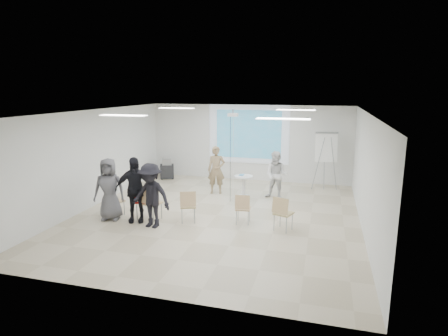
% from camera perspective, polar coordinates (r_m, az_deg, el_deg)
% --- Properties ---
extents(floor, '(8.00, 9.00, 0.10)m').
position_cam_1_polar(floor, '(11.04, -1.10, -7.46)').
color(floor, beige).
rests_on(floor, ground).
extents(ceiling, '(8.00, 9.00, 0.10)m').
position_cam_1_polar(ceiling, '(10.41, -1.17, 8.82)').
color(ceiling, white).
rests_on(ceiling, wall_back).
extents(wall_back, '(8.00, 0.10, 3.00)m').
position_cam_1_polar(wall_back, '(14.97, 3.78, 3.86)').
color(wall_back, silver).
rests_on(wall_back, floor).
extents(wall_left, '(0.10, 9.00, 3.00)m').
position_cam_1_polar(wall_left, '(12.36, -19.46, 1.42)').
color(wall_left, silver).
rests_on(wall_left, floor).
extents(wall_right, '(0.10, 9.00, 3.00)m').
position_cam_1_polar(wall_right, '(10.27, 21.11, -0.80)').
color(wall_right, silver).
rests_on(wall_right, floor).
extents(projection_halo, '(3.20, 0.01, 2.30)m').
position_cam_1_polar(projection_halo, '(14.86, 3.75, 5.16)').
color(projection_halo, silver).
rests_on(projection_halo, wall_back).
extents(projection_image, '(2.60, 0.01, 1.90)m').
position_cam_1_polar(projection_image, '(14.85, 3.74, 5.15)').
color(projection_image, teal).
rests_on(projection_image, wall_back).
extents(pedestal_table, '(0.63, 0.63, 0.78)m').
position_cam_1_polar(pedestal_table, '(12.66, 2.99, -2.62)').
color(pedestal_table, white).
rests_on(pedestal_table, floor).
extents(player_left, '(0.78, 0.61, 1.90)m').
position_cam_1_polar(player_left, '(13.04, -1.18, 0.18)').
color(player_left, '#9B825F').
rests_on(player_left, floor).
extents(player_right, '(0.95, 0.81, 1.77)m').
position_cam_1_polar(player_right, '(12.54, 8.02, -0.72)').
color(player_right, white).
rests_on(player_right, floor).
extents(controller_left, '(0.07, 0.14, 0.04)m').
position_cam_1_polar(controller_left, '(13.17, -0.13, 1.63)').
color(controller_left, silver).
rests_on(controller_left, player_left).
extents(controller_right, '(0.06, 0.13, 0.04)m').
position_cam_1_polar(controller_right, '(12.74, 7.40, 0.93)').
color(controller_right, silver).
rests_on(controller_right, player_right).
extents(chair_far_left, '(0.53, 0.55, 0.86)m').
position_cam_1_polar(chair_far_left, '(11.25, -16.51, -4.59)').
color(chair_far_left, tan).
rests_on(chair_far_left, floor).
extents(chair_left_mid, '(0.57, 0.60, 1.00)m').
position_cam_1_polar(chair_left_mid, '(10.80, -12.11, -4.62)').
color(chair_left_mid, tan).
rests_on(chair_left_mid, floor).
extents(chair_left_inner, '(0.55, 0.58, 0.97)m').
position_cam_1_polar(chair_left_inner, '(10.63, -11.23, -4.93)').
color(chair_left_inner, tan).
rests_on(chair_left_inner, floor).
extents(chair_center, '(0.57, 0.59, 0.92)m').
position_cam_1_polar(chair_center, '(10.33, -5.50, -5.44)').
color(chair_center, tan).
rests_on(chair_center, floor).
extents(chair_right_inner, '(0.43, 0.46, 0.85)m').
position_cam_1_polar(chair_right_inner, '(10.19, 2.89, -5.88)').
color(chair_right_inner, tan).
rests_on(chair_right_inner, floor).
extents(chair_right_far, '(0.57, 0.59, 0.93)m').
position_cam_1_polar(chair_right_far, '(9.79, 8.86, -6.49)').
color(chair_right_far, tan).
rests_on(chair_right_far, floor).
extents(red_jacket, '(0.48, 0.22, 0.45)m').
position_cam_1_polar(red_jacket, '(10.65, -12.57, -4.14)').
color(red_jacket, '#A31614').
rests_on(red_jacket, chair_left_mid).
extents(laptop, '(0.41, 0.33, 0.03)m').
position_cam_1_polar(laptop, '(10.73, -10.88, -5.06)').
color(laptop, black).
rests_on(laptop, chair_left_inner).
extents(audience_left, '(1.38, 1.06, 2.09)m').
position_cam_1_polar(audience_left, '(10.54, -13.49, -2.52)').
color(audience_left, black).
rests_on(audience_left, floor).
extents(audience_mid, '(1.36, 0.86, 1.97)m').
position_cam_1_polar(audience_mid, '(10.04, -11.10, -3.52)').
color(audience_mid, black).
rests_on(audience_mid, floor).
extents(audience_outer, '(1.08, 0.85, 1.96)m').
position_cam_1_polar(audience_outer, '(10.92, -17.12, -2.57)').
color(audience_outer, '#5C5B60').
rests_on(audience_outer, floor).
extents(flipchart_easel, '(0.91, 0.70, 2.12)m').
position_cam_1_polar(flipchart_easel, '(13.84, 15.31, 3.03)').
color(flipchart_easel, '#94989C').
rests_on(flipchart_easel, floor).
extents(av_cart, '(0.67, 0.61, 0.81)m').
position_cam_1_polar(av_cart, '(15.47, -8.68, -0.23)').
color(av_cart, black).
rests_on(av_cart, floor).
extents(ceiling_projector, '(0.30, 0.25, 3.00)m').
position_cam_1_polar(ceiling_projector, '(11.85, 1.35, 7.47)').
color(ceiling_projector, white).
rests_on(ceiling_projector, ceiling).
extents(fluor_panel_nw, '(1.20, 0.30, 0.02)m').
position_cam_1_polar(fluor_panel_nw, '(12.97, -7.24, 9.03)').
color(fluor_panel_nw, white).
rests_on(fluor_panel_nw, ceiling).
extents(fluor_panel_ne, '(1.20, 0.30, 0.02)m').
position_cam_1_polar(fluor_panel_ne, '(12.03, 10.88, 8.68)').
color(fluor_panel_ne, white).
rests_on(fluor_panel_ne, ceiling).
extents(fluor_panel_sw, '(1.20, 0.30, 0.02)m').
position_cam_1_polar(fluor_panel_sw, '(9.83, -15.08, 7.74)').
color(fluor_panel_sw, white).
rests_on(fluor_panel_sw, ceiling).
extents(fluor_panel_se, '(1.20, 0.30, 0.02)m').
position_cam_1_polar(fluor_panel_se, '(8.55, 8.99, 7.41)').
color(fluor_panel_se, white).
rests_on(fluor_panel_se, ceiling).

